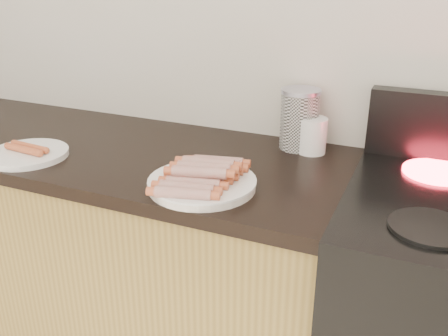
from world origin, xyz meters
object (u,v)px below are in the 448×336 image
at_px(main_plate, 202,185).
at_px(mug, 312,135).
at_px(side_plate, 28,154).
at_px(canister, 299,119).

relative_size(main_plate, mug, 2.56).
bearing_deg(side_plate, canister, 29.03).
bearing_deg(mug, canister, 155.25).
height_order(canister, mug, canister).
xyz_separation_m(main_plate, side_plate, (-0.59, -0.01, -0.00)).
height_order(main_plate, mug, mug).
bearing_deg(canister, main_plate, -110.33).
distance_m(main_plate, side_plate, 0.59).
bearing_deg(mug, main_plate, -117.72).
bearing_deg(mug, side_plate, -153.86).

